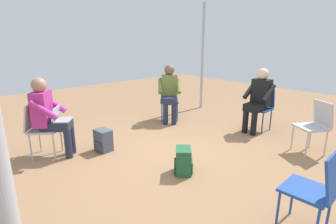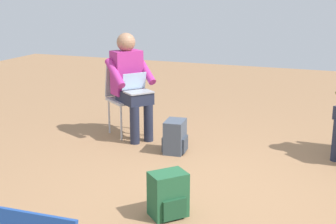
{
  "view_description": "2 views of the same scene",
  "coord_description": "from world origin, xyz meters",
  "views": [
    {
      "loc": [
        2.75,
        -2.59,
        1.79
      ],
      "look_at": [
        -0.24,
        0.06,
        0.66
      ],
      "focal_mm": 28.0,
      "sensor_mm": 36.0,
      "label": 1
    },
    {
      "loc": [
        3.6,
        0.93,
        1.75
      ],
      "look_at": [
        0.21,
        -0.37,
        0.78
      ],
      "focal_mm": 50.0,
      "sensor_mm": 36.0,
      "label": 2
    }
  ],
  "objects": [
    {
      "name": "person_with_laptop",
      "position": [
        -1.29,
        -1.41,
        0.69
      ],
      "size": [
        0.63,
        0.64,
        1.24
      ],
      "rotation": [
        0.0,
        0.0,
        -0.66
      ],
      "color": "#23283D",
      "rests_on": "ground"
    },
    {
      "name": "ground_plane",
      "position": [
        0.0,
        0.0,
        0.0
      ],
      "size": [
        14.0,
        14.0,
        0.0
      ],
      "primitive_type": "plane",
      "color": "#99704C"
    },
    {
      "name": "backpack_by_empty_chair",
      "position": [
        0.45,
        -0.27,
        0.16
      ],
      "size": [
        0.34,
        0.34,
        0.36
      ],
      "rotation": [
        0.0,
        0.0,
        2.4
      ],
      "color": "#235B38",
      "rests_on": "ground"
    },
    {
      "name": "person_in_black",
      "position": [
        0.2,
        2.02,
        0.69
      ],
      "size": [
        0.5,
        0.53,
        1.24
      ],
      "rotation": [
        0.0,
        0.0,
        3.18
      ],
      "color": "black",
      "rests_on": "ground"
    },
    {
      "name": "tent_pole_near",
      "position": [
        2.07,
        -2.53,
        1.34
      ],
      "size": [
        0.07,
        0.07,
        2.68
      ],
      "primitive_type": "cylinder",
      "color": "#B2B2B7",
      "rests_on": "ground"
    },
    {
      "name": "tent_pole_far",
      "position": [
        -1.77,
        2.59,
        1.32
      ],
      "size": [
        0.07,
        0.07,
        2.64
      ],
      "primitive_type": "cylinder",
      "color": "#B2B2B7",
      "rests_on": "ground"
    },
    {
      "name": "chair_north",
      "position": [
        0.19,
        2.19,
        0.5
      ],
      "size": [
        0.41,
        0.45,
        0.85
      ],
      "rotation": [
        0.0,
        0.0,
        3.18
      ],
      "color": "#1E4799",
      "rests_on": "ground"
    },
    {
      "name": "chair_southwest",
      "position": [
        -1.4,
        -1.55,
        0.5
      ],
      "size": [
        0.58,
        0.58,
        0.85
      ],
      "rotation": [
        0.0,
        0.0,
        -0.66
      ],
      "color": "#B7B7BC",
      "rests_on": "ground"
    },
    {
      "name": "backpack_near_laptop_user",
      "position": [
        -0.95,
        -0.73,
        0.16
      ],
      "size": [
        0.3,
        0.27,
        0.36
      ],
      "rotation": [
        0.0,
        0.0,
        0.1
      ],
      "color": "#475160",
      "rests_on": "ground"
    },
    {
      "name": "person_in_olive",
      "position": [
        -1.44,
        1.17,
        0.69
      ],
      "size": [
        0.63,
        0.63,
        1.24
      ],
      "rotation": [
        0.0,
        0.0,
        -2.27
      ],
      "color": "#23283D",
      "rests_on": "ground"
    },
    {
      "name": "chair_east",
      "position": [
        2.08,
        -0.21,
        0.5
      ],
      "size": [
        0.45,
        0.42,
        0.85
      ],
      "rotation": [
        0.0,
        0.0,
        1.61
      ],
      "color": "#1E4799",
      "rests_on": "ground"
    },
    {
      "name": "chair_northeast",
      "position": [
        1.35,
        1.76,
        0.5
      ],
      "size": [
        0.56,
        0.57,
        0.85
      ],
      "rotation": [
        0.0,
        0.0,
        2.62
      ],
      "color": "#B7B7BC",
      "rests_on": "ground"
    },
    {
      "name": "chair_northwest",
      "position": [
        -1.57,
        1.28,
        0.5
      ],
      "size": [
        0.59,
        0.58,
        0.85
      ],
      "rotation": [
        0.0,
        0.0,
        -2.27
      ],
      "color": "#1E4799",
      "rests_on": "ground"
    }
  ]
}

